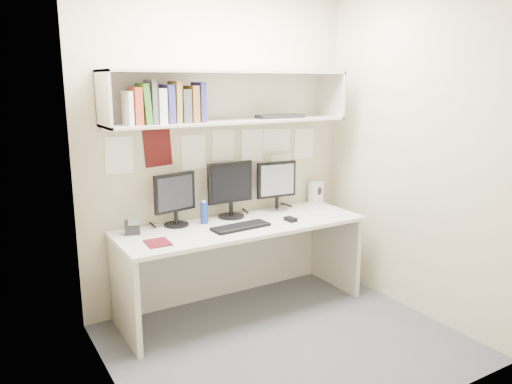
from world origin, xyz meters
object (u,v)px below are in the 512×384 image
speaker (316,192)px  desk_phone (132,227)px  desk (242,266)px  monitor_right (277,184)px  monitor_center (230,187)px  maroon_notebook (158,243)px  monitor_left (175,197)px  keyboard (241,227)px

speaker → desk_phone: (-1.77, -0.09, -0.05)m
desk → monitor_right: size_ratio=4.66×
monitor_center → maroon_notebook: (-0.77, -0.36, -0.25)m
speaker → maroon_notebook: bearing=174.7°
monitor_left → monitor_center: bearing=-11.7°
monitor_left → speaker: (1.41, 0.04, -0.13)m
desk → keyboard: bearing=-122.3°
monitor_right → desk_phone: bearing=-174.1°
desk → monitor_left: (-0.47, 0.22, 0.59)m
monitor_right → desk_phone: (-1.31, -0.05, -0.18)m
monitor_right → speaker: bearing=8.6°
monitor_right → desk_phone: monitor_right is taller
speaker → maroon_notebook: size_ratio=1.02×
monitor_center → maroon_notebook: bearing=-155.2°
maroon_notebook → desk_phone: (-0.08, 0.31, 0.05)m
monitor_right → maroon_notebook: monitor_right is taller
monitor_left → desk_phone: (-0.36, -0.05, -0.18)m
monitor_left → desk: bearing=-36.7°
desk → monitor_left: monitor_left is taller
maroon_notebook → monitor_left: bearing=54.8°
monitor_center → keyboard: 0.42m
monitor_center → speaker: (0.92, 0.04, -0.15)m
desk → monitor_left: size_ratio=4.81×
speaker → desk_phone: speaker is taller
monitor_center → monitor_right: (0.46, 0.00, -0.02)m
desk → speaker: speaker is taller
keyboard → monitor_left: bearing=136.9°
desk_phone → maroon_notebook: bearing=-58.7°
monitor_center → desk_phone: size_ratio=3.46×
monitor_center → monitor_right: size_ratio=1.08×
desk → monitor_center: (0.02, 0.22, 0.62)m
desk → monitor_right: (0.47, 0.22, 0.60)m
speaker → desk: bearing=176.8°
speaker → maroon_notebook: (-1.69, -0.40, -0.09)m
desk → maroon_notebook: bearing=-169.5°
desk → keyboard: 0.40m
monitor_left → keyboard: size_ratio=0.90×
keyboard → speaker: bearing=16.6°
monitor_center → speaker: monitor_center is taller
monitor_left → desk_phone: size_ratio=3.10×
monitor_right → speaker: monitor_right is taller
desk → desk_phone: size_ratio=14.92×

